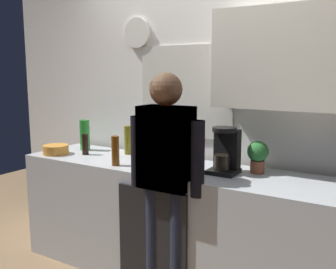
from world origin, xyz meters
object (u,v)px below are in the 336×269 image
object	(u,v)px
mixing_bowl	(56,150)
bottle_dark_sauce	(85,144)
cup_blue_mug	(168,156)
potted_plant	(258,155)
bottle_red_vinegar	(180,146)
bottle_amber_beer	(115,151)
person_at_sink	(166,170)
coffee_maker	(225,152)
bottle_clear_soda	(85,135)
person_guest	(166,170)
bottle_green_wine	(164,148)
bottle_olive_oil	(128,140)

from	to	relation	value
mixing_bowl	bottle_dark_sauce	bearing A→B (deg)	27.90
cup_blue_mug	potted_plant	xyz separation A→B (m)	(0.72, 0.04, 0.08)
bottle_dark_sauce	mixing_bowl	size ratio (longest dim) A/B	0.82
bottle_red_vinegar	bottle_amber_beer	bearing A→B (deg)	-125.61
bottle_red_vinegar	person_at_sink	distance (m)	0.57
bottle_red_vinegar	person_at_sink	xyz separation A→B (m)	(0.20, -0.53, -0.05)
coffee_maker	cup_blue_mug	world-z (taller)	coffee_maker
bottle_clear_soda	person_guest	bearing A→B (deg)	-20.10
bottle_dark_sauce	person_guest	bearing A→B (deg)	-15.06
bottle_red_vinegar	bottle_green_wine	xyz separation A→B (m)	(0.03, -0.30, 0.04)
bottle_red_vinegar	bottle_green_wine	world-z (taller)	bottle_green_wine
bottle_dark_sauce	person_guest	size ratio (longest dim) A/B	0.11
bottle_red_vinegar	bottle_green_wine	bearing A→B (deg)	-83.68
mixing_bowl	bottle_red_vinegar	bearing A→B (deg)	20.75
potted_plant	person_at_sink	size ratio (longest dim) A/B	0.14
cup_blue_mug	person_at_sink	xyz separation A→B (m)	(0.23, -0.41, 0.01)
bottle_dark_sauce	bottle_red_vinegar	bearing A→B (deg)	18.51
cup_blue_mug	person_guest	size ratio (longest dim) A/B	0.06
bottle_amber_beer	person_guest	world-z (taller)	person_guest
bottle_green_wine	potted_plant	world-z (taller)	bottle_green_wine
potted_plant	bottle_clear_soda	bearing A→B (deg)	-178.81
potted_plant	person_guest	xyz separation A→B (m)	(-0.49, -0.45, -0.08)
bottle_clear_soda	potted_plant	size ratio (longest dim) A/B	1.22
bottle_olive_oil	mixing_bowl	bearing A→B (deg)	-148.56
bottle_olive_oil	potted_plant	bearing A→B (deg)	-1.13
coffee_maker	bottle_red_vinegar	xyz separation A→B (m)	(-0.49, 0.20, -0.04)
person_guest	bottle_green_wine	bearing A→B (deg)	-76.79
coffee_maker	cup_blue_mug	xyz separation A→B (m)	(-0.52, 0.08, -0.10)
bottle_amber_beer	person_at_sink	world-z (taller)	person_at_sink
mixing_bowl	person_at_sink	distance (m)	1.24
cup_blue_mug	person_at_sink	distance (m)	0.48
bottle_green_wine	cup_blue_mug	bearing A→B (deg)	111.34
person_at_sink	mixing_bowl	bearing A→B (deg)	171.35
bottle_red_vinegar	potted_plant	bearing A→B (deg)	-6.96
bottle_green_wine	person_guest	distance (m)	0.30
mixing_bowl	potted_plant	size ratio (longest dim) A/B	0.96
cup_blue_mug	bottle_red_vinegar	bearing A→B (deg)	73.25
mixing_bowl	bottle_olive_oil	bearing A→B (deg)	31.44
bottle_clear_soda	person_at_sink	size ratio (longest dim) A/B	0.17
bottle_green_wine	bottle_dark_sauce	bearing A→B (deg)	177.92
bottle_olive_oil	person_guest	size ratio (longest dim) A/B	0.16
bottle_olive_oil	bottle_green_wine	size ratio (longest dim) A/B	0.83
bottle_red_vinegar	bottle_amber_beer	world-z (taller)	bottle_amber_beer
cup_blue_mug	person_guest	xyz separation A→B (m)	(0.23, -0.41, 0.01)
cup_blue_mug	person_guest	bearing A→B (deg)	-60.46
bottle_green_wine	person_at_sink	xyz separation A→B (m)	(0.17, -0.24, -0.09)
bottle_amber_beer	bottle_olive_oil	bearing A→B (deg)	114.54
coffee_maker	bottle_green_wine	bearing A→B (deg)	-167.88
bottle_clear_soda	person_at_sink	distance (m)	1.22
bottle_clear_soda	mixing_bowl	bearing A→B (deg)	-107.94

